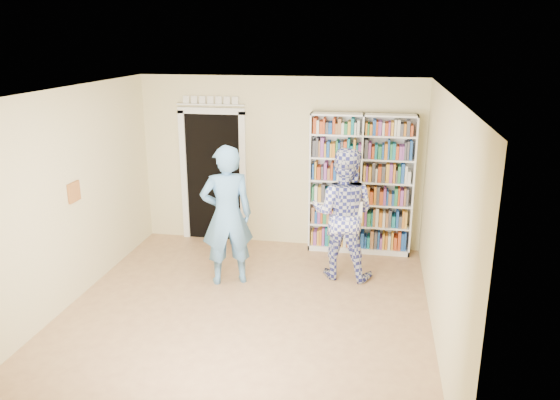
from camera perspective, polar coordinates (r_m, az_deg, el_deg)
name	(u,v)px	position (r m, az deg, el deg)	size (l,w,h in m)	color
floor	(244,314)	(6.88, -3.75, -11.82)	(5.00, 5.00, 0.00)	#9A6B4A
ceiling	(240,92)	(6.07, -4.24, 11.16)	(5.00, 5.00, 0.00)	white
wall_back	(280,163)	(8.70, -0.02, 3.94)	(4.50, 4.50, 0.00)	beige
wall_left	(64,200)	(7.21, -21.61, -0.03)	(5.00, 5.00, 0.00)	beige
wall_right	(442,221)	(6.21, 16.61, -2.14)	(5.00, 5.00, 0.00)	beige
bookshelf	(361,184)	(8.49, 8.46, 1.68)	(1.58, 0.30, 2.18)	white
doorway	(213,170)	(8.98, -6.98, 3.09)	(1.10, 0.08, 2.43)	black
wall_art	(74,192)	(7.35, -20.72, 0.79)	(0.03, 0.25, 0.25)	brown
man_blue	(227,216)	(7.38, -5.57, -1.63)	(0.71, 0.46, 1.93)	#578EC2
man_plaid	(343,214)	(7.59, 6.59, -1.42)	(0.90, 0.70, 1.86)	#2F3591
paper_sheet	(355,213)	(7.39, 7.81, -1.33)	(0.21, 0.01, 0.30)	white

